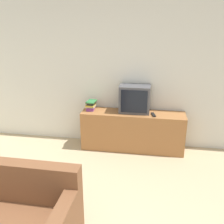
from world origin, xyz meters
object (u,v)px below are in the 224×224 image
television (135,99)px  remote_on_stand (153,115)px  book_stack (91,105)px  tv_stand (133,131)px

television → remote_on_stand: television is taller
book_stack → remote_on_stand: size_ratio=1.31×
tv_stand → television: 0.58m
tv_stand → book_stack: book_stack is taller
book_stack → remote_on_stand: 1.10m
tv_stand → book_stack: size_ratio=7.74×
tv_stand → book_stack: (-0.75, 0.04, 0.42)m
television → remote_on_stand: 0.42m
book_stack → remote_on_stand: bearing=-6.0°
remote_on_stand → television: bearing=158.9°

